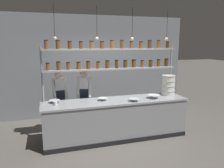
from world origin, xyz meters
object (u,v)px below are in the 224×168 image
object	(u,v)px
prep_bowl_near_right	(55,101)
spice_shelf_unit	(112,60)
prep_bowl_near_left	(103,99)
prep_bowl_center_front	(134,100)
prep_bowl_center_back	(154,97)
chef_left	(60,97)
serving_cup_front	(55,103)
chef_center	(85,96)
container_stack	(168,85)

from	to	relation	value
prep_bowl_near_right	spice_shelf_unit	bearing A→B (deg)	6.34
spice_shelf_unit	prep_bowl_near_left	distance (m)	0.96
prep_bowl_center_front	prep_bowl_center_back	xyz separation A→B (m)	(0.55, 0.12, 0.01)
chef_left	serving_cup_front	distance (m)	0.74
chef_center	prep_bowl_near_left	world-z (taller)	chef_center
chef_center	prep_bowl_near_right	world-z (taller)	chef_center
chef_left	prep_bowl_center_back	xyz separation A→B (m)	(2.13, -0.81, 0.06)
chef_center	prep_bowl_near_left	bearing A→B (deg)	-43.02
container_stack	serving_cup_front	size ratio (longest dim) A/B	5.88
prep_bowl_near_right	prep_bowl_near_left	bearing A→B (deg)	-6.02
chef_center	prep_bowl_near_right	bearing A→B (deg)	-130.62
prep_bowl_center_back	prep_bowl_center_front	bearing A→B (deg)	-167.51
spice_shelf_unit	chef_left	world-z (taller)	spice_shelf_unit
chef_left	prep_bowl_near_left	size ratio (longest dim) A/B	7.10
container_stack	prep_bowl_near_left	size ratio (longest dim) A/B	2.24
chef_center	prep_bowl_center_front	size ratio (longest dim) A/B	6.86
prep_bowl_center_front	prep_bowl_near_right	distance (m)	1.77
prep_bowl_near_left	chef_center	bearing A→B (deg)	119.38
prep_bowl_center_front	serving_cup_front	bearing A→B (deg)	173.33
chef_center	prep_bowl_center_front	xyz separation A→B (m)	(0.98, -0.86, 0.03)
chef_center	prep_bowl_center_front	distance (m)	1.30
spice_shelf_unit	prep_bowl_center_back	world-z (taller)	spice_shelf_unit
container_stack	serving_cup_front	bearing A→B (deg)	-177.52
chef_left	serving_cup_front	size ratio (longest dim) A/B	18.61
prep_bowl_center_front	serving_cup_front	size ratio (longest dim) A/B	2.76
prep_bowl_center_front	prep_bowl_near_right	xyz separation A→B (m)	(-1.73, 0.39, -0.00)
chef_center	prep_bowl_center_back	distance (m)	1.70
chef_center	container_stack	size ratio (longest dim) A/B	3.22
spice_shelf_unit	prep_bowl_near_right	distance (m)	1.63
spice_shelf_unit	prep_bowl_near_right	world-z (taller)	spice_shelf_unit
spice_shelf_unit	prep_bowl_near_right	bearing A→B (deg)	-173.66
chef_center	prep_bowl_near_right	distance (m)	0.88
prep_bowl_near_left	prep_bowl_center_front	world-z (taller)	prep_bowl_center_front
prep_bowl_near_left	prep_bowl_near_right	bearing A→B (deg)	173.98
chef_left	prep_bowl_center_front	size ratio (longest dim) A/B	6.75
prep_bowl_near_left	prep_bowl_center_back	distance (m)	1.22
prep_bowl_center_back	serving_cup_front	world-z (taller)	serving_cup_front
chef_left	chef_center	size ratio (longest dim) A/B	0.98
container_stack	spice_shelf_unit	bearing A→B (deg)	170.76
prep_bowl_center_front	chef_center	bearing A→B (deg)	138.90
container_stack	prep_bowl_center_back	world-z (taller)	container_stack
container_stack	prep_bowl_center_front	bearing A→B (deg)	-163.00
prep_bowl_near_right	prep_bowl_center_front	bearing A→B (deg)	-12.87
spice_shelf_unit	prep_bowl_near_left	bearing A→B (deg)	-139.30
chef_left	prep_bowl_center_front	distance (m)	1.84
chef_left	spice_shelf_unit	bearing A→B (deg)	-27.12
chef_center	prep_bowl_near_left	distance (m)	0.66
prep_bowl_center_back	prep_bowl_near_right	xyz separation A→B (m)	(-2.27, 0.27, -0.01)
spice_shelf_unit	prep_bowl_near_left	world-z (taller)	spice_shelf_unit
spice_shelf_unit	prep_bowl_near_left	xyz separation A→B (m)	(-0.31, -0.27, -0.87)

